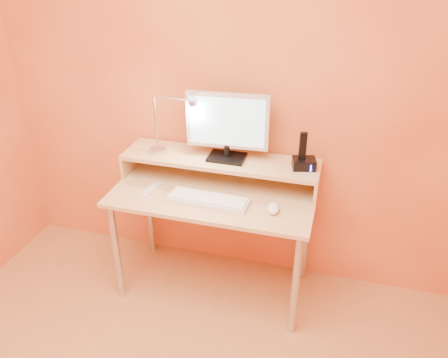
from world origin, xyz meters
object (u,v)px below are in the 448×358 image
(phone_dock, at_px, (304,163))
(mouse, at_px, (273,208))
(keyboard, at_px, (208,200))
(monitor_panel, at_px, (227,121))
(lamp_base, at_px, (158,150))
(remote_control, at_px, (151,190))

(phone_dock, distance_m, mouse, 0.33)
(keyboard, bearing_deg, monitor_panel, 84.70)
(lamp_base, xyz_separation_m, phone_dock, (0.89, 0.03, 0.02))
(phone_dock, relative_size, keyboard, 0.28)
(monitor_panel, bearing_deg, keyboard, -102.05)
(keyboard, bearing_deg, phone_dock, 30.15)
(keyboard, distance_m, mouse, 0.37)
(lamp_base, relative_size, phone_dock, 0.77)
(phone_dock, xyz_separation_m, keyboard, (-0.50, -0.26, -0.18))
(keyboard, relative_size, mouse, 3.92)
(remote_control, bearing_deg, mouse, 8.06)
(phone_dock, height_order, mouse, phone_dock)
(keyboard, relative_size, remote_control, 2.79)
(monitor_panel, xyz_separation_m, keyboard, (-0.04, -0.27, -0.39))
(mouse, relative_size, remote_control, 0.71)
(monitor_panel, relative_size, mouse, 4.11)
(keyboard, bearing_deg, remote_control, 178.91)
(lamp_base, xyz_separation_m, remote_control, (0.03, -0.20, -0.16))
(phone_dock, relative_size, mouse, 1.10)
(lamp_base, distance_m, keyboard, 0.48)
(lamp_base, height_order, keyboard, lamp_base)
(lamp_base, height_order, mouse, lamp_base)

